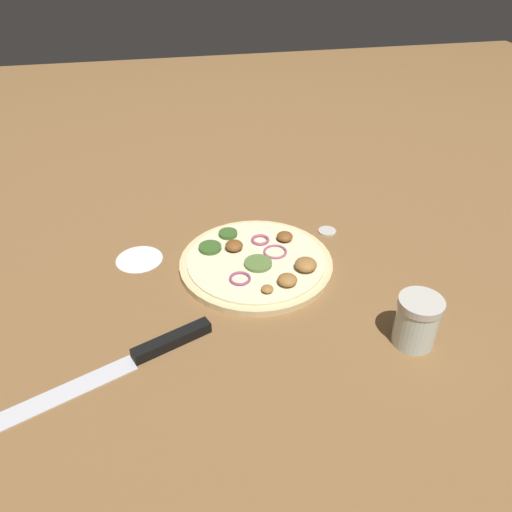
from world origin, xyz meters
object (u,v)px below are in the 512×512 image
at_px(spice_jar, 417,321).
at_px(loose_cap, 327,230).
at_px(knife, 146,353).
at_px(pizza, 257,262).

bearing_deg(spice_jar, loose_cap, -84.42).
bearing_deg(knife, loose_cap, -166.16).
xyz_separation_m(pizza, knife, (0.20, 0.18, -0.00)).
relative_size(pizza, spice_jar, 3.42).
bearing_deg(pizza, loose_cap, -152.46).
height_order(pizza, spice_jar, spice_jar).
distance_m(pizza, knife, 0.27).
xyz_separation_m(knife, loose_cap, (-0.36, -0.27, -0.00)).
relative_size(knife, loose_cap, 8.67).
height_order(knife, loose_cap, knife).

